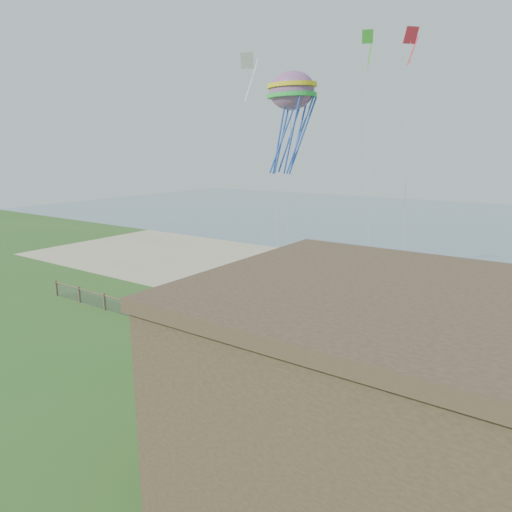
# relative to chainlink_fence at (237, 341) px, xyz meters

# --- Properties ---
(ground) EXTENTS (160.00, 160.00, 0.00)m
(ground) POSITION_rel_chainlink_fence_xyz_m (0.00, -6.00, -0.55)
(ground) COLOR #2D6221
(ground) RESTS_ON ground
(sand_beach) EXTENTS (72.00, 20.00, 0.02)m
(sand_beach) POSITION_rel_chainlink_fence_xyz_m (0.00, 16.00, -0.55)
(sand_beach) COLOR tan
(sand_beach) RESTS_ON ground
(ocean) EXTENTS (160.00, 68.00, 0.02)m
(ocean) POSITION_rel_chainlink_fence_xyz_m (0.00, 60.00, -0.55)
(ocean) COLOR slate
(ocean) RESTS_ON ground
(chainlink_fence) EXTENTS (36.20, 0.20, 1.25)m
(chainlink_fence) POSITION_rel_chainlink_fence_xyz_m (0.00, 0.00, 0.00)
(chainlink_fence) COLOR brown
(chainlink_fence) RESTS_ON ground
(motel) EXTENTS (15.00, 10.00, 7.00)m
(motel) POSITION_rel_chainlink_fence_xyz_m (13.00, -7.00, 2.95)
(motel) COLOR #4B3428
(motel) RESTS_ON ground
(motel_deck) EXTENTS (15.00, 2.00, 0.50)m
(motel_deck) POSITION_rel_chainlink_fence_xyz_m (13.00, -1.00, -0.30)
(motel_deck) COLOR brown
(motel_deck) RESTS_ON ground
(picnic_table) EXTENTS (2.10, 1.89, 0.73)m
(picnic_table) POSITION_rel_chainlink_fence_xyz_m (3.92, -1.00, -0.19)
(picnic_table) COLOR brown
(picnic_table) RESTS_ON ground
(octopus_kite) EXTENTS (3.78, 3.19, 6.63)m
(octopus_kite) POSITION_rel_chainlink_fence_xyz_m (0.24, 5.34, 12.53)
(octopus_kite) COLOR #FC5127
(kite_white) EXTENTS (1.92, 2.23, 2.98)m
(kite_white) POSITION_rel_chainlink_fence_xyz_m (-7.30, 11.27, 16.75)
(kite_white) COLOR silver
(kite_red) EXTENTS (1.76, 1.76, 2.04)m
(kite_red) POSITION_rel_chainlink_fence_xyz_m (5.03, 12.24, 17.56)
(kite_red) COLOR #EC293F
(kite_green) EXTENTS (1.45, 1.81, 2.31)m
(kite_green) POSITION_rel_chainlink_fence_xyz_m (1.20, 14.46, 18.20)
(kite_green) COLOR green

